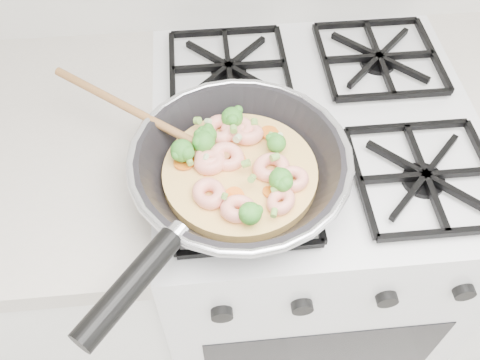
{
  "coord_description": "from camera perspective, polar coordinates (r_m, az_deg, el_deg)",
  "views": [
    {
      "loc": [
        -0.2,
        1.05,
        1.6
      ],
      "look_at": [
        -0.15,
        1.56,
        0.93
      ],
      "focal_mm": 39.22,
      "sensor_mm": 36.0,
      "label": 1
    }
  ],
  "objects": [
    {
      "name": "skillet",
      "position": [
        0.81,
        -0.32,
        1.25
      ],
      "size": [
        0.47,
        0.48,
        0.09
      ],
      "rotation": [
        0.0,
        0.0,
        -0.19
      ],
      "color": "black",
      "rests_on": "stove"
    },
    {
      "name": "stove",
      "position": [
        1.32,
        6.17,
        -7.08
      ],
      "size": [
        0.6,
        0.6,
        0.92
      ],
      "color": "white",
      "rests_on": "ground"
    }
  ]
}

